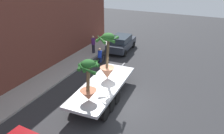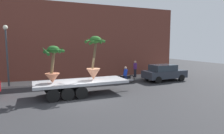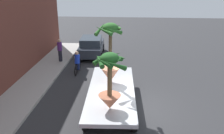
{
  "view_description": "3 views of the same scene",
  "coord_description": "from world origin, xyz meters",
  "px_view_note": "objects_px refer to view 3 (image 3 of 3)",
  "views": [
    {
      "loc": [
        -10.5,
        -4.5,
        7.81
      ],
      "look_at": [
        1.58,
        1.23,
        1.56
      ],
      "focal_mm": 34.62,
      "sensor_mm": 36.0,
      "label": 1
    },
    {
      "loc": [
        -2.36,
        -11.42,
        3.35
      ],
      "look_at": [
        2.67,
        2.03,
        1.74
      ],
      "focal_mm": 29.91,
      "sensor_mm": 36.0,
      "label": 2
    },
    {
      "loc": [
        -10.89,
        0.25,
        6.15
      ],
      "look_at": [
        2.2,
        1.31,
        1.37
      ],
      "focal_mm": 39.56,
      "sensor_mm": 36.0,
      "label": 3
    }
  ],
  "objects_px": {
    "flatbed_trailer": "(111,95)",
    "parked_car": "(92,46)",
    "pedestrian_near_gate": "(60,50)",
    "cyclist": "(77,63)",
    "potted_palm_middle": "(110,56)",
    "potted_palm_rear": "(110,81)"
  },
  "relations": [
    {
      "from": "flatbed_trailer",
      "to": "parked_car",
      "type": "relative_size",
      "value": 1.72
    },
    {
      "from": "pedestrian_near_gate",
      "to": "cyclist",
      "type": "bearing_deg",
      "value": -137.54
    },
    {
      "from": "potted_palm_middle",
      "to": "potted_palm_rear",
      "type": "bearing_deg",
      "value": -175.42
    },
    {
      "from": "flatbed_trailer",
      "to": "potted_palm_rear",
      "type": "relative_size",
      "value": 3.04
    },
    {
      "from": "potted_palm_rear",
      "to": "potted_palm_middle",
      "type": "distance_m",
      "value": 2.82
    },
    {
      "from": "flatbed_trailer",
      "to": "potted_palm_middle",
      "type": "distance_m",
      "value": 2.03
    },
    {
      "from": "potted_palm_rear",
      "to": "cyclist",
      "type": "bearing_deg",
      "value": 23.44
    },
    {
      "from": "potted_palm_rear",
      "to": "pedestrian_near_gate",
      "type": "bearing_deg",
      "value": 28.5
    },
    {
      "from": "parked_car",
      "to": "pedestrian_near_gate",
      "type": "bearing_deg",
      "value": 134.8
    },
    {
      "from": "flatbed_trailer",
      "to": "potted_palm_rear",
      "type": "distance_m",
      "value": 2.12
    },
    {
      "from": "cyclist",
      "to": "parked_car",
      "type": "bearing_deg",
      "value": -4.98
    },
    {
      "from": "flatbed_trailer",
      "to": "parked_car",
      "type": "height_order",
      "value": "parked_car"
    },
    {
      "from": "cyclist",
      "to": "parked_car",
      "type": "height_order",
      "value": "parked_car"
    },
    {
      "from": "flatbed_trailer",
      "to": "parked_car",
      "type": "distance_m",
      "value": 9.09
    },
    {
      "from": "potted_palm_rear",
      "to": "parked_car",
      "type": "height_order",
      "value": "potted_palm_rear"
    },
    {
      "from": "parked_car",
      "to": "flatbed_trailer",
      "type": "bearing_deg",
      "value": -164.94
    },
    {
      "from": "cyclist",
      "to": "pedestrian_near_gate",
      "type": "xyz_separation_m",
      "value": [
        1.88,
        1.72,
        0.37
      ]
    },
    {
      "from": "potted_palm_rear",
      "to": "pedestrian_near_gate",
      "type": "xyz_separation_m",
      "value": [
        8.29,
        4.5,
        -1.15
      ]
    },
    {
      "from": "flatbed_trailer",
      "to": "potted_palm_rear",
      "type": "bearing_deg",
      "value": -177.37
    },
    {
      "from": "potted_palm_middle",
      "to": "flatbed_trailer",
      "type": "bearing_deg",
      "value": -172.95
    },
    {
      "from": "cyclist",
      "to": "pedestrian_near_gate",
      "type": "height_order",
      "value": "pedestrian_near_gate"
    },
    {
      "from": "flatbed_trailer",
      "to": "potted_palm_rear",
      "type": "xyz_separation_m",
      "value": [
        -1.57,
        -0.07,
        1.42
      ]
    }
  ]
}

